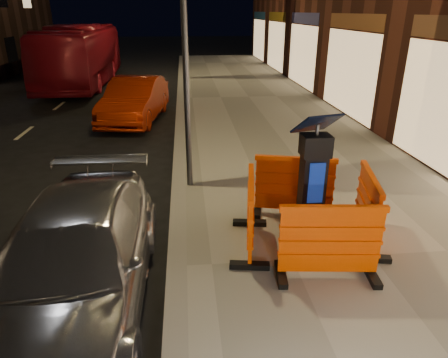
{
  "coord_description": "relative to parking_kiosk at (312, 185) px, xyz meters",
  "views": [
    {
      "loc": [
        0.22,
        -4.99,
        3.65
      ],
      "look_at": [
        0.8,
        1.0,
        1.1
      ],
      "focal_mm": 32.0,
      "sensor_mm": 36.0,
      "label": 1
    }
  ],
  "objects": [
    {
      "name": "parking_kiosk",
      "position": [
        0.0,
        0.0,
        0.0
      ],
      "size": [
        0.75,
        0.75,
        2.03
      ],
      "primitive_type": "cube",
      "rotation": [
        0.0,
        0.0,
        -0.19
      ],
      "color": "black",
      "rests_on": "sidewalk"
    },
    {
      "name": "barrier_back",
      "position": [
        0.0,
        0.95,
        -0.45
      ],
      "size": [
        1.55,
        0.93,
        1.13
      ],
      "primitive_type": "cube",
      "rotation": [
        0.0,
        0.0,
        -0.24
      ],
      "color": "#ED4500",
      "rests_on": "sidewalk"
    },
    {
      "name": "kerb",
      "position": [
        -2.12,
        -0.48,
        -1.09
      ],
      "size": [
        0.3,
        60.0,
        0.15
      ],
      "primitive_type": "cube",
      "color": "slate",
      "rests_on": "ground"
    },
    {
      "name": "sidewalk",
      "position": [
        0.88,
        -0.48,
        -1.09
      ],
      "size": [
        6.0,
        60.0,
        0.15
      ],
      "primitive_type": "cube",
      "color": "gray",
      "rests_on": "ground"
    },
    {
      "name": "barrier_front",
      "position": [
        0.0,
        -0.95,
        -0.45
      ],
      "size": [
        1.51,
        0.75,
        1.13
      ],
      "primitive_type": "cube",
      "rotation": [
        0.0,
        0.0,
        -0.1
      ],
      "color": "#ED4500",
      "rests_on": "sidewalk"
    },
    {
      "name": "car_silver",
      "position": [
        -3.4,
        -1.01,
        -1.16
      ],
      "size": [
        1.91,
        4.7,
        1.36
      ],
      "primitive_type": "imported",
      "rotation": [
        0.0,
        0.0,
        -0.0
      ],
      "color": "#B3B3B8",
      "rests_on": "ground"
    },
    {
      "name": "street_lamp_mid",
      "position": [
        -1.87,
        2.52,
        1.99
      ],
      "size": [
        0.12,
        0.12,
        6.0
      ],
      "primitive_type": "cylinder",
      "color": "#3F3F44",
      "rests_on": "sidewalk"
    },
    {
      "name": "barrier_bldgside",
      "position": [
        0.95,
        0.0,
        -0.45
      ],
      "size": [
        0.91,
        1.55,
        1.13
      ],
      "primitive_type": "cube",
      "rotation": [
        0.0,
        0.0,
        1.34
      ],
      "color": "#ED4500",
      "rests_on": "sidewalk"
    },
    {
      "name": "barrier_kerbside",
      "position": [
        -0.95,
        -0.0,
        -0.45
      ],
      "size": [
        0.82,
        1.53,
        1.13
      ],
      "primitive_type": "cube",
      "rotation": [
        0.0,
        0.0,
        1.41
      ],
      "color": "#ED4500",
      "rests_on": "sidewalk"
    },
    {
      "name": "bus_doubledecker",
      "position": [
        -7.19,
        16.9,
        -1.16
      ],
      "size": [
        2.76,
        10.81,
        2.99
      ],
      "primitive_type": "imported",
      "rotation": [
        0.0,
        0.0,
        0.02
      ],
      "color": "maroon",
      "rests_on": "ground"
    },
    {
      "name": "street_lamp_far",
      "position": [
        -1.87,
        17.52,
        1.99
      ],
      "size": [
        0.12,
        0.12,
        6.0
      ],
      "primitive_type": "cylinder",
      "color": "#3F3F44",
      "rests_on": "sidewalk"
    },
    {
      "name": "car_red",
      "position": [
        -3.66,
        8.77,
        -1.16
      ],
      "size": [
        2.21,
        4.71,
        1.49
      ],
      "primitive_type": "imported",
      "rotation": [
        0.0,
        0.0,
        -0.14
      ],
      "color": "#9B1F05",
      "rests_on": "ground"
    },
    {
      "name": "ground_plane",
      "position": [
        -2.12,
        -0.48,
        -1.16
      ],
      "size": [
        120.0,
        120.0,
        0.0
      ],
      "primitive_type": "plane",
      "color": "black",
      "rests_on": "ground"
    }
  ]
}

